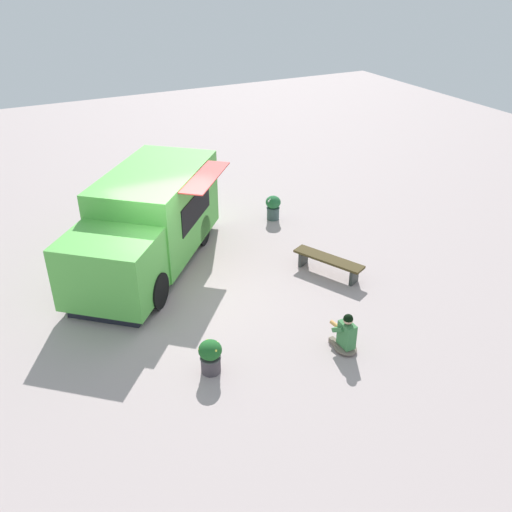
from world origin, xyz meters
TOP-DOWN VIEW (x-y plane):
  - ground_plane at (0.00, 0.00)m, footprint 40.00×40.00m
  - food_truck at (1.46, 0.30)m, footprint 5.44×5.04m
  - person_customer at (-3.71, -2.15)m, footprint 0.78×0.45m
  - planter_flowering_near at (-3.11, 0.53)m, footprint 0.45×0.45m
  - planter_flowering_far at (2.39, -3.76)m, footprint 0.45×0.45m
  - plaza_bench at (-1.05, -3.48)m, footprint 1.83×1.16m

SIDE VIEW (x-z plane):
  - ground_plane at x=0.00m, z-range 0.00..0.00m
  - person_customer at x=-3.71m, z-range -0.10..0.77m
  - plaza_bench at x=-1.05m, z-range 0.12..0.58m
  - planter_flowering_near at x=-3.11m, z-range 0.03..0.73m
  - planter_flowering_far at x=2.39m, z-range 0.04..0.77m
  - food_truck at x=1.46m, z-range -0.06..2.23m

